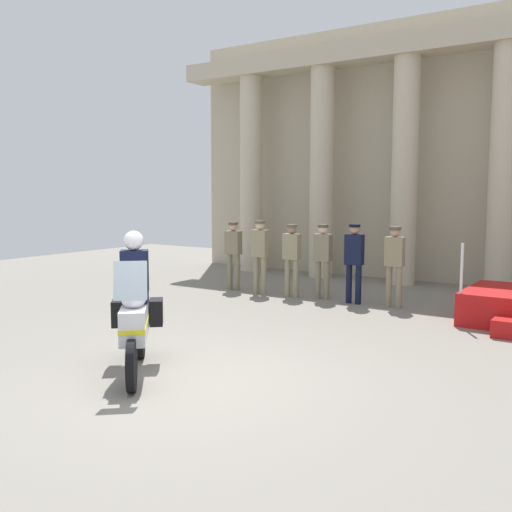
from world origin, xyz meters
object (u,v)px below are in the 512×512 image
(officer_in_row_0, at_px, (233,250))
(officer_in_row_3, at_px, (323,255))
(officer_in_row_4, at_px, (354,257))
(officer_in_row_2, at_px, (292,254))
(officer_in_row_5, at_px, (394,260))
(officer_in_row_1, at_px, (260,251))
(motorcycle_with_rider, at_px, (135,313))

(officer_in_row_0, distance_m, officer_in_row_3, 2.40)
(officer_in_row_4, bearing_deg, officer_in_row_2, -2.90)
(officer_in_row_2, relative_size, officer_in_row_5, 0.98)
(officer_in_row_1, distance_m, officer_in_row_5, 3.25)
(officer_in_row_0, relative_size, motorcycle_with_rider, 0.88)
(officer_in_row_2, bearing_deg, officer_in_row_5, 178.69)
(officer_in_row_1, distance_m, officer_in_row_4, 2.37)
(officer_in_row_1, height_order, officer_in_row_5, officer_in_row_1)
(officer_in_row_4, xyz_separation_m, motorcycle_with_rider, (-0.45, -6.02, -0.22))
(officer_in_row_0, relative_size, officer_in_row_5, 0.99)
(officer_in_row_2, bearing_deg, motorcycle_with_rider, 97.05)
(officer_in_row_3, height_order, motorcycle_with_rider, motorcycle_with_rider)
(officer_in_row_0, xyz_separation_m, officer_in_row_3, (2.39, 0.10, 0.01))
(officer_in_row_1, relative_size, officer_in_row_2, 1.04)
(officer_in_row_0, bearing_deg, motorcycle_with_rider, 111.32)
(officer_in_row_2, xyz_separation_m, officer_in_row_4, (1.54, 0.01, 0.03))
(officer_in_row_5, bearing_deg, officer_in_row_3, -4.04)
(officer_in_row_1, xyz_separation_m, officer_in_row_4, (2.37, 0.08, -0.01))
(officer_in_row_1, distance_m, motorcycle_with_rider, 6.24)
(officer_in_row_3, relative_size, officer_in_row_4, 0.98)
(officer_in_row_2, height_order, officer_in_row_3, officer_in_row_3)
(officer_in_row_5, relative_size, motorcycle_with_rider, 0.89)
(officer_in_row_5, xyz_separation_m, motorcycle_with_rider, (-1.32, -6.09, -0.20))
(officer_in_row_0, relative_size, officer_in_row_2, 1.00)
(motorcycle_with_rider, bearing_deg, officer_in_row_1, 156.48)
(officer_in_row_1, distance_m, officer_in_row_3, 1.57)
(officer_in_row_4, height_order, officer_in_row_5, officer_in_row_4)
(officer_in_row_1, xyz_separation_m, officer_in_row_5, (3.24, 0.16, -0.02))
(officer_in_row_0, xyz_separation_m, officer_in_row_5, (4.07, 0.08, 0.01))
(motorcycle_with_rider, bearing_deg, officer_in_row_3, 141.90)
(officer_in_row_4, distance_m, officer_in_row_5, 0.88)
(officer_in_row_2, height_order, officer_in_row_5, officer_in_row_5)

